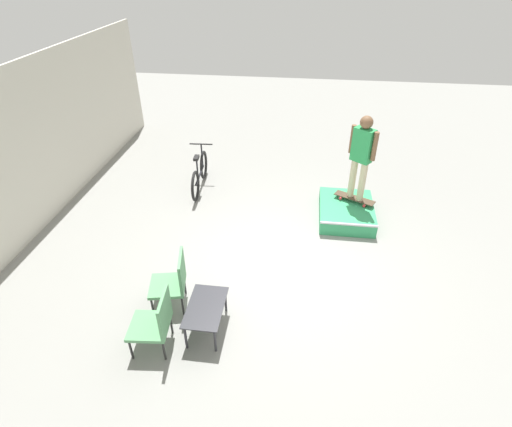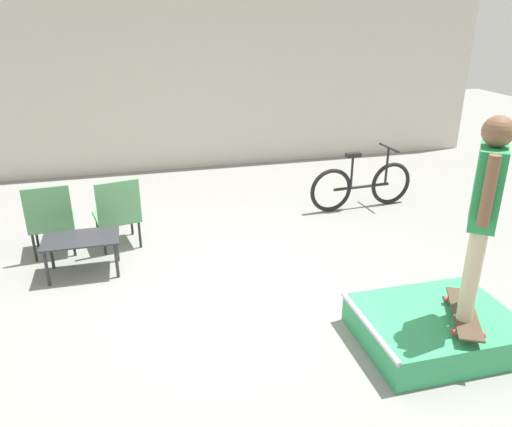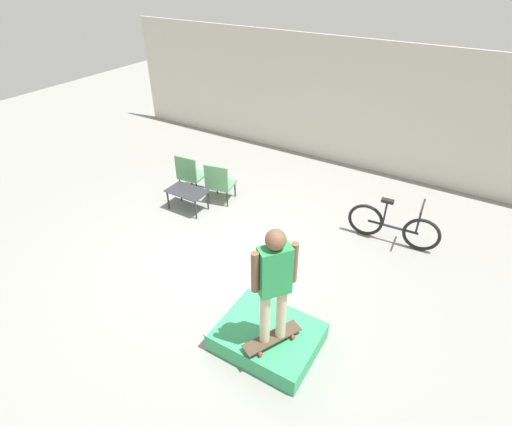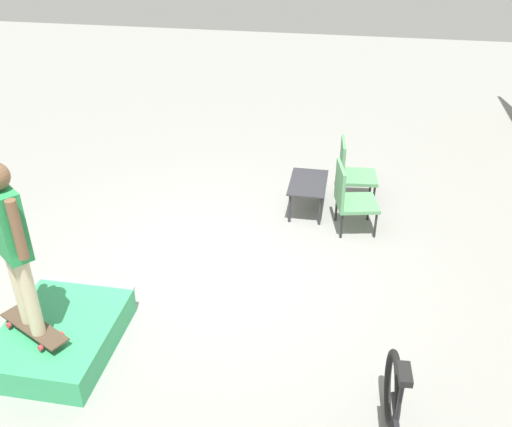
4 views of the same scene
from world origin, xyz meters
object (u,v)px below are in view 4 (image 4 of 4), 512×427
(coffee_table, at_px, (308,186))
(patio_chair_left, at_px, (352,170))
(patio_chair_right, at_px, (350,196))
(skateboard_on_ramp, at_px, (34,327))
(skate_ramp_box, at_px, (61,336))
(person_skater, at_px, (11,237))

(coffee_table, xyz_separation_m, patio_chair_left, (-0.38, 0.58, 0.11))
(patio_chair_left, bearing_deg, patio_chair_right, 174.87)
(skateboard_on_ramp, height_order, coffee_table, coffee_table)
(skateboard_on_ramp, bearing_deg, skate_ramp_box, 73.41)
(skate_ramp_box, relative_size, patio_chair_left, 1.49)
(skateboard_on_ramp, bearing_deg, patio_chair_right, 72.38)
(skate_ramp_box, bearing_deg, patio_chair_left, 142.44)
(coffee_table, distance_m, patio_chair_right, 0.71)
(coffee_table, relative_size, patio_chair_right, 0.90)
(coffee_table, xyz_separation_m, patio_chair_right, (0.41, 0.58, 0.11))
(skate_ramp_box, relative_size, coffee_table, 1.65)
(patio_chair_right, bearing_deg, person_skater, 123.48)
(person_skater, distance_m, coffee_table, 4.14)
(patio_chair_left, distance_m, patio_chair_right, 0.78)
(patio_chair_right, bearing_deg, skate_ramp_box, 123.42)
(coffee_table, bearing_deg, skateboard_on_ramp, -34.64)
(skateboard_on_ramp, height_order, patio_chair_left, patio_chair_left)
(skateboard_on_ramp, distance_m, patio_chair_right, 4.08)
(skateboard_on_ramp, distance_m, person_skater, 1.02)
(person_skater, bearing_deg, patio_chair_right, 83.40)
(coffee_table, distance_m, patio_chair_left, 0.70)
(skate_ramp_box, height_order, patio_chair_right, patio_chair_right)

